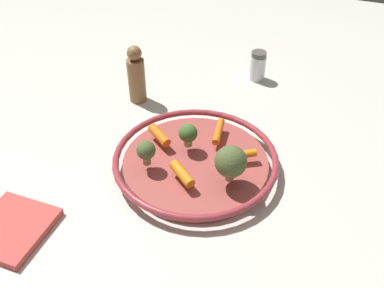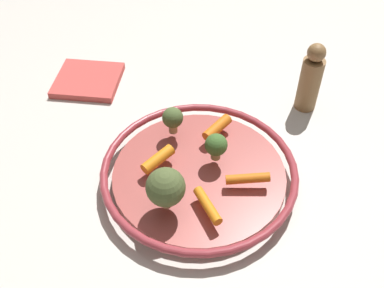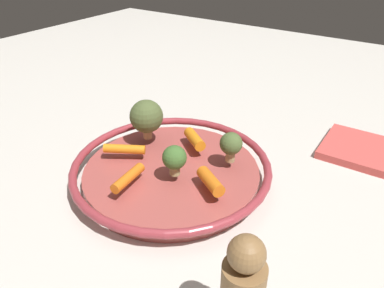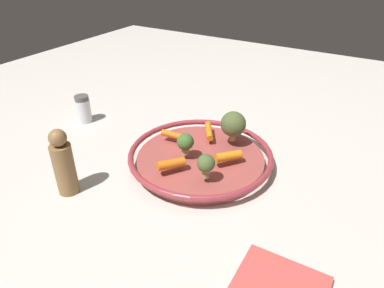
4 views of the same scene
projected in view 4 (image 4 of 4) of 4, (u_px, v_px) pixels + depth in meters
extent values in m
plane|color=beige|center=(200.00, 165.00, 0.79)|extent=(2.10, 2.10, 0.00)
cylinder|color=#A84C47|center=(200.00, 160.00, 0.78)|extent=(0.29, 0.29, 0.02)
torus|color=#9C343D|center=(200.00, 154.00, 0.77)|extent=(0.32, 0.32, 0.01)
cylinder|color=orange|center=(228.00, 157.00, 0.73)|extent=(0.05, 0.06, 0.02)
cylinder|color=orange|center=(209.00, 131.00, 0.83)|extent=(0.05, 0.07, 0.02)
cylinder|color=orange|center=(171.00, 164.00, 0.71)|extent=(0.05, 0.06, 0.02)
cylinder|color=orange|center=(176.00, 136.00, 0.81)|extent=(0.07, 0.03, 0.02)
cylinder|color=tan|center=(232.00, 137.00, 0.81)|extent=(0.02, 0.02, 0.02)
sphere|color=#4F5D32|center=(233.00, 124.00, 0.79)|extent=(0.06, 0.06, 0.06)
cylinder|color=tan|center=(206.00, 173.00, 0.68)|extent=(0.02, 0.02, 0.02)
sphere|color=#4C6031|center=(206.00, 163.00, 0.67)|extent=(0.04, 0.04, 0.04)
cylinder|color=tan|center=(185.00, 151.00, 0.76)|extent=(0.02, 0.02, 0.01)
sphere|color=#41692E|center=(185.00, 142.00, 0.75)|extent=(0.04, 0.04, 0.04)
cylinder|color=silver|center=(84.00, 111.00, 0.96)|extent=(0.04, 0.04, 0.06)
cylinder|color=#56514C|center=(81.00, 98.00, 0.94)|extent=(0.04, 0.04, 0.01)
cylinder|color=olive|center=(65.00, 169.00, 0.68)|extent=(0.04, 0.04, 0.11)
sphere|color=olive|center=(58.00, 138.00, 0.64)|extent=(0.03, 0.03, 0.03)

